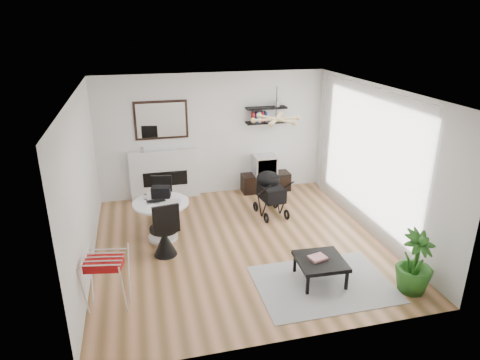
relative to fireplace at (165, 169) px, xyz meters
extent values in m
plane|color=brown|center=(1.10, -2.42, -0.69)|extent=(5.00, 5.00, 0.00)
plane|color=white|center=(1.10, -2.42, 2.01)|extent=(5.00, 5.00, 0.00)
plane|color=white|center=(1.10, 0.08, 0.66)|extent=(5.00, 0.00, 5.00)
plane|color=white|center=(-1.40, -2.42, 0.66)|extent=(0.00, 5.00, 5.00)
plane|color=white|center=(3.60, -2.42, 0.66)|extent=(0.00, 5.00, 5.00)
cube|color=white|center=(3.50, -2.22, 0.66)|extent=(0.04, 3.60, 2.60)
cube|color=white|center=(0.00, 0.00, -0.14)|extent=(1.50, 0.15, 1.10)
cube|color=black|center=(0.00, -0.06, -0.21)|extent=(0.95, 0.06, 0.32)
cube|color=black|center=(0.00, 0.06, 1.06)|extent=(1.12, 0.03, 0.82)
cube|color=white|center=(0.00, 0.04, 1.06)|extent=(1.02, 0.01, 0.72)
cube|color=black|center=(2.27, -0.05, 0.91)|extent=(0.90, 0.25, 0.04)
cube|color=black|center=(2.27, -0.05, 1.23)|extent=(0.90, 0.25, 0.04)
cube|color=black|center=(2.27, -0.13, -0.48)|extent=(1.11, 0.39, 0.42)
cube|color=silver|center=(2.24, -0.13, -0.05)|extent=(0.51, 0.44, 0.44)
cube|color=black|center=(2.24, -0.35, -0.05)|extent=(0.43, 0.01, 0.36)
cylinder|color=white|center=(-0.21, -1.88, -0.66)|extent=(0.53, 0.53, 0.06)
cylinder|color=white|center=(-0.21, -1.88, -0.31)|extent=(0.13, 0.13, 0.63)
cylinder|color=white|center=(-0.21, -1.88, 0.02)|extent=(0.99, 0.99, 0.04)
imported|color=black|center=(-0.29, -1.90, 0.05)|extent=(0.33, 0.22, 0.03)
cube|color=black|center=(-0.19, -1.66, 0.14)|extent=(0.37, 0.26, 0.20)
cube|color=silver|center=(-0.06, -1.96, 0.04)|extent=(0.39, 0.33, 0.01)
cylinder|color=white|center=(-0.47, -1.71, 0.09)|extent=(0.06, 0.06, 0.10)
cylinder|color=black|center=(-0.17, -1.23, -0.24)|extent=(0.43, 0.43, 0.05)
cone|color=black|center=(-0.17, -1.23, -0.48)|extent=(0.35, 0.35, 0.41)
cube|color=black|center=(-0.13, -1.04, 0.00)|extent=(0.39, 0.11, 0.44)
cylinder|color=black|center=(-0.22, -2.47, -0.20)|extent=(0.48, 0.48, 0.05)
cone|color=black|center=(-0.22, -2.47, -0.46)|extent=(0.39, 0.39, 0.45)
cube|color=black|center=(-0.18, -2.68, 0.07)|extent=(0.43, 0.11, 0.49)
cube|color=maroon|center=(-1.08, -3.73, 0.05)|extent=(0.52, 0.36, 0.13)
cube|color=black|center=(2.00, -1.40, -0.20)|extent=(0.46, 0.64, 0.28)
ellipsoid|color=black|center=(1.98, -1.22, 0.02)|extent=(0.48, 0.48, 0.34)
cylinder|color=black|center=(2.04, -1.78, 0.27)|extent=(0.44, 0.08, 0.03)
torus|color=black|center=(1.75, -1.15, -0.59)|extent=(0.07, 0.22, 0.21)
torus|color=black|center=(2.19, -1.10, -0.59)|extent=(0.07, 0.22, 0.21)
torus|color=black|center=(1.80, -1.71, -0.59)|extent=(0.07, 0.22, 0.21)
torus|color=black|center=(2.25, -1.66, -0.59)|extent=(0.07, 0.22, 0.21)
cube|color=gray|center=(2.02, -3.92, -0.68)|extent=(2.01, 1.45, 0.01)
cube|color=black|center=(2.00, -3.81, -0.34)|extent=(0.73, 0.73, 0.06)
cube|color=black|center=(1.69, -4.10, -0.52)|extent=(0.04, 0.04, 0.30)
cube|color=black|center=(2.28, -4.13, -0.52)|extent=(0.04, 0.04, 0.30)
cube|color=black|center=(1.72, -3.50, -0.52)|extent=(0.04, 0.04, 0.30)
cube|color=black|center=(2.31, -3.53, -0.52)|extent=(0.04, 0.04, 0.30)
cube|color=#D53540|center=(1.96, -3.78, -0.29)|extent=(0.29, 0.25, 0.04)
imported|color=#265F1B|center=(3.21, -4.37, -0.21)|extent=(0.68, 0.68, 0.95)
camera|label=1|loc=(-0.51, -8.92, 3.08)|focal=32.00mm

